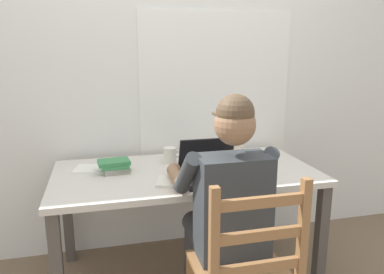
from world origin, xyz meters
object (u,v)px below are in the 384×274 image
seated_person (225,203)px  coffee_mug_dark (196,157)px  desk (186,183)px  book_stack_main (115,166)px  wooden_chair (245,274)px  coffee_mug_white (170,155)px  laptop (211,170)px  coffee_mug_spare (234,150)px  computer_mouse (256,174)px

seated_person → coffee_mug_dark: (0.00, 0.58, 0.08)m
desk → book_stack_main: size_ratio=8.08×
wooden_chair → coffee_mug_white: bearing=99.3°
desk → laptop: (0.10, -0.18, 0.13)m
desk → coffee_mug_dark: 0.19m
coffee_mug_dark → book_stack_main: (-0.52, -0.04, -0.01)m
wooden_chair → coffee_mug_spare: bearing=73.0°
coffee_mug_white → coffee_mug_dark: same height
desk → coffee_mug_white: (-0.06, 0.18, 0.13)m
laptop → computer_mouse: (0.27, -0.03, -0.04)m
laptop → coffee_mug_dark: laptop is taller
wooden_chair → coffee_mug_white: 1.00m
desk → book_stack_main: bearing=172.1°
coffee_mug_dark → coffee_mug_spare: bearing=17.6°
wooden_chair → coffee_mug_white: (-0.15, 0.94, 0.30)m
laptop → computer_mouse: bearing=-6.5°
coffee_mug_dark → coffee_mug_spare: coffee_mug_dark is taller
wooden_chair → seated_person: bearing=90.0°
seated_person → coffee_mug_dark: size_ratio=11.19×
seated_person → coffee_mug_dark: bearing=89.9°
coffee_mug_spare → book_stack_main: size_ratio=0.64×
computer_mouse → seated_person: bearing=-136.9°
wooden_chair → laptop: (0.01, 0.57, 0.30)m
laptop → wooden_chair: bearing=-91.1°
laptop → computer_mouse: 0.27m
desk → wooden_chair: bearing=-83.0°
laptop → coffee_mug_white: laptop is taller
desk → wooden_chair: (0.09, -0.76, -0.17)m
wooden_chair → computer_mouse: (0.28, 0.54, 0.27)m
coffee_mug_dark → book_stack_main: bearing=-175.3°
book_stack_main → laptop: bearing=-24.8°
laptop → coffee_mug_white: bearing=114.3°
coffee_mug_white → computer_mouse: bearing=-42.3°
laptop → coffee_mug_white: (-0.16, 0.37, -0.00)m
coffee_mug_dark → book_stack_main: coffee_mug_dark is taller
computer_mouse → book_stack_main: bearing=161.0°
coffee_mug_spare → coffee_mug_dark: bearing=-162.4°
seated_person → coffee_mug_spare: bearing=66.6°
seated_person → coffee_mug_white: 0.68m
wooden_chair → coffee_mug_dark: size_ratio=8.44×
seated_person → wooden_chair: size_ratio=1.33×
coffee_mug_white → coffee_mug_dark: bearing=-27.3°
coffee_mug_dark → computer_mouse: bearing=-48.4°
wooden_chair → coffee_mug_dark: bearing=90.0°
computer_mouse → coffee_mug_dark: bearing=131.6°
seated_person → coffee_mug_spare: size_ratio=9.86×
coffee_mug_white → coffee_mug_spare: bearing=1.5°
desk → seated_person: 0.49m
wooden_chair → coffee_mug_dark: (0.00, 0.86, 0.30)m
laptop → coffee_mug_spare: laptop is taller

